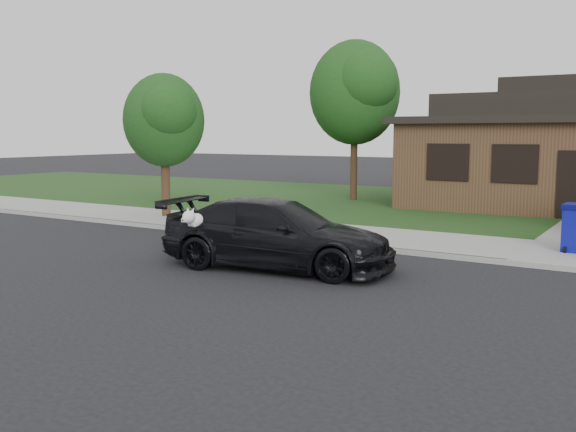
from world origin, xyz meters
The scene contains 7 objects.
ground centered at (0.00, 0.00, 0.00)m, with size 120.00×120.00×0.00m, color black.
sidewalk centered at (0.00, 5.00, 0.06)m, with size 60.00×3.00×0.12m, color gray.
curb centered at (0.00, 3.50, 0.06)m, with size 60.00×0.12×0.12m, color gray.
lawn centered at (0.00, 13.00, 0.07)m, with size 60.00×13.00×0.13m, color #193814.
sedan centered at (-0.29, 0.67, 0.72)m, with size 5.18×2.70×1.44m.
tree_0 centered at (-4.34, 12.88, 4.48)m, with size 3.78×3.60×6.34m.
tree_2 centered at (-7.38, 5.11, 3.27)m, with size 2.73×2.60×4.59m.
Camera 1 is at (6.82, -10.44, 2.80)m, focal length 40.00 mm.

